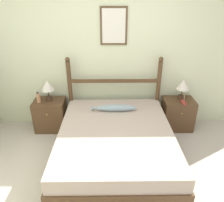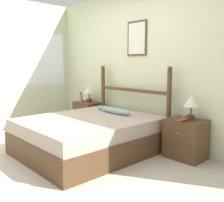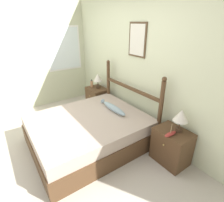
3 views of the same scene
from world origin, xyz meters
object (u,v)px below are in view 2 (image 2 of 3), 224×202
Objects in this scene: bottle at (81,97)px; model_boat at (183,120)px; table_lamp_right at (191,102)px; fish_pillow at (115,111)px; nightstand_left at (88,116)px; table_lamp_left at (89,90)px; nightstand_right at (186,139)px; bed at (89,135)px.

model_boat is at bearing -1.62° from bottle.
table_lamp_right is 1.22m from fish_pillow.
nightstand_left is 0.52m from table_lamp_left.
table_lamp_left is 2.26m from model_boat.
bottle is (-2.41, -0.10, -0.16)m from table_lamp_right.
bed is at bearing -143.56° from nightstand_right.
table_lamp_right is (1.15, 0.87, 0.54)m from bed.
table_lamp_left reaches higher than bottle.
table_lamp_left is 0.50× the size of fish_pillow.
model_boat reaches higher than bed.
bottle is at bearing -177.58° from table_lamp_right.
nightstand_left is at bearing 143.56° from bed.
fish_pillow is (-1.14, -0.18, -0.01)m from model_boat.
table_lamp_left is 1.83× the size of bottle.
nightstand_right is at bearing 36.44° from bed.
nightstand_left is 1.00× the size of nightstand_right.
table_lamp_left is (-2.22, 0.03, 0.52)m from nightstand_right.
nightstand_right is (1.11, 0.82, 0.02)m from bed.
model_boat is at bearing -92.85° from table_lamp_right.
nightstand_right is 2.28m from table_lamp_left.
nightstand_right is 0.32m from model_boat.
nightstand_left is 1.56× the size of table_lamp_right.
table_lamp_right is 2.41m from bottle.
nightstand_right is at bearing -128.96° from table_lamp_right.
bed is at bearing -31.34° from bottle.
bed is 8.28× the size of model_boat.
model_boat reaches higher than nightstand_right.
model_boat is (2.25, -0.12, 0.29)m from nightstand_left.
table_lamp_left is at bearing -179.68° from table_lamp_right.
model_boat reaches higher than fish_pillow.
bed is at bearing -36.44° from nightstand_left.
nightstand_left is 2.28m from model_boat.
model_boat is at bearing -76.90° from nightstand_right.
bottle is at bearing 168.82° from fish_pillow.
nightstand_left is 0.77× the size of fish_pillow.
table_lamp_right is at bearing 87.15° from model_boat.
table_lamp_left reaches higher than nightstand_left.
fish_pillow is (-1.15, -0.35, -0.23)m from table_lamp_right.
fish_pillow is at bearing -15.29° from nightstand_left.
fish_pillow is (1.11, -0.34, -0.23)m from table_lamp_left.
fish_pillow is at bearing -163.03° from table_lamp_right.
bed is 1.38m from nightstand_right.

